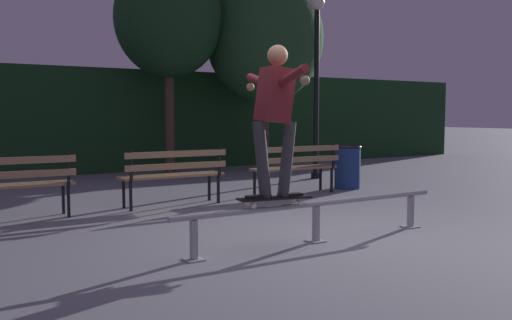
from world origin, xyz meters
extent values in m
plane|color=slate|center=(0.00, 0.00, 0.00)|extent=(90.00, 90.00, 0.00)
cube|color=#193D1E|center=(0.00, 8.67, 1.23)|extent=(24.00, 1.20, 2.46)
cylinder|color=#9E9EA3|center=(0.00, -0.06, 0.42)|extent=(3.46, 0.06, 0.06)
cube|color=#9E9EA3|center=(-1.47, -0.06, 0.19)|extent=(0.06, 0.06, 0.39)
cube|color=#9E9EA3|center=(-1.47, -0.06, 0.01)|extent=(0.18, 0.18, 0.01)
cube|color=#9E9EA3|center=(0.00, -0.06, 0.19)|extent=(0.06, 0.06, 0.39)
cube|color=#9E9EA3|center=(0.00, -0.06, 0.01)|extent=(0.18, 0.18, 0.01)
cube|color=#9E9EA3|center=(1.47, -0.06, 0.19)|extent=(0.06, 0.06, 0.39)
cube|color=#9E9EA3|center=(1.47, -0.06, 0.01)|extent=(0.18, 0.18, 0.01)
cube|color=black|center=(-0.55, -0.06, 0.52)|extent=(0.80, 0.32, 0.02)
cube|color=black|center=(-0.55, -0.06, 0.53)|extent=(0.79, 0.31, 0.00)
cube|color=#9E9EA3|center=(-0.29, -0.11, 0.51)|extent=(0.08, 0.18, 0.02)
cube|color=#9E9EA3|center=(-0.81, -0.02, 0.51)|extent=(0.08, 0.18, 0.02)
cylinder|color=beige|center=(-0.30, -0.19, 0.47)|extent=(0.06, 0.04, 0.05)
cylinder|color=beige|center=(-0.27, -0.03, 0.47)|extent=(0.06, 0.04, 0.05)
cylinder|color=beige|center=(-0.82, -0.10, 0.47)|extent=(0.06, 0.04, 0.05)
cylinder|color=beige|center=(-0.80, 0.06, 0.47)|extent=(0.06, 0.04, 0.05)
cube|color=black|center=(-0.37, -0.09, 0.55)|extent=(0.27, 0.14, 0.03)
cube|color=black|center=(-0.72, -0.04, 0.55)|extent=(0.27, 0.14, 0.03)
cylinder|color=#333338|center=(-0.41, -0.09, 0.92)|extent=(0.22, 0.16, 0.79)
cylinder|color=#333338|center=(-0.69, -0.04, 0.92)|extent=(0.22, 0.16, 0.79)
cube|color=maroon|center=(-0.55, -0.06, 1.58)|extent=(0.39, 0.41, 0.57)
cylinder|color=maroon|center=(-0.61, -0.44, 1.74)|extent=(0.18, 0.61, 0.21)
cylinder|color=maroon|center=(-0.49, 0.31, 1.74)|extent=(0.18, 0.61, 0.21)
sphere|color=#A37556|center=(-0.65, -0.72, 1.69)|extent=(0.09, 0.09, 0.09)
sphere|color=#A37556|center=(-0.44, 0.59, 1.69)|extent=(0.09, 0.09, 0.09)
sphere|color=#A37556|center=(-0.52, -0.07, 1.98)|extent=(0.21, 0.21, 0.21)
cube|color=black|center=(-1.95, 3.14, 0.22)|extent=(0.04, 0.04, 0.44)
cube|color=black|center=(-1.95, 2.82, 0.22)|extent=(0.04, 0.04, 0.44)
cube|color=black|center=(-1.95, 2.78, 0.66)|extent=(0.04, 0.04, 0.44)
cube|color=#937551|center=(-2.65, 3.12, 0.46)|extent=(1.60, 0.11, 0.04)
cube|color=#937551|center=(-2.65, 2.98, 0.46)|extent=(1.60, 0.11, 0.04)
cube|color=#937551|center=(-2.65, 2.84, 0.46)|extent=(1.60, 0.11, 0.04)
cube|color=#937551|center=(-2.65, 2.77, 0.62)|extent=(1.60, 0.05, 0.09)
cube|color=#937551|center=(-2.65, 2.77, 0.80)|extent=(1.60, 0.05, 0.09)
cube|color=black|center=(0.33, 3.14, 0.22)|extent=(0.04, 0.04, 0.44)
cube|color=black|center=(0.33, 2.82, 0.22)|extent=(0.04, 0.04, 0.44)
cube|color=black|center=(0.33, 2.78, 0.66)|extent=(0.04, 0.04, 0.44)
cube|color=black|center=(-1.08, 3.15, 0.22)|extent=(0.04, 0.04, 0.44)
cube|color=black|center=(-1.08, 2.83, 0.22)|extent=(0.04, 0.04, 0.44)
cube|color=black|center=(-1.08, 2.79, 0.66)|extent=(0.04, 0.04, 0.44)
cube|color=#937551|center=(-0.37, 3.12, 0.46)|extent=(1.60, 0.11, 0.04)
cube|color=#937551|center=(-0.37, 2.98, 0.46)|extent=(1.60, 0.11, 0.04)
cube|color=#937551|center=(-0.38, 2.84, 0.46)|extent=(1.60, 0.11, 0.04)
cube|color=#937551|center=(-0.38, 2.77, 0.62)|extent=(1.60, 0.05, 0.09)
cube|color=#937551|center=(-0.38, 2.77, 0.80)|extent=(1.60, 0.05, 0.09)
cube|color=black|center=(2.61, 3.14, 0.22)|extent=(0.04, 0.04, 0.44)
cube|color=black|center=(2.61, 2.82, 0.22)|extent=(0.04, 0.04, 0.44)
cube|color=black|center=(2.61, 2.78, 0.66)|extent=(0.04, 0.04, 0.44)
cube|color=black|center=(1.20, 3.15, 0.22)|extent=(0.04, 0.04, 0.44)
cube|color=black|center=(1.20, 2.83, 0.22)|extent=(0.04, 0.04, 0.44)
cube|color=black|center=(1.20, 2.79, 0.66)|extent=(0.04, 0.04, 0.44)
cube|color=#937551|center=(1.91, 3.12, 0.46)|extent=(1.60, 0.11, 0.04)
cube|color=#937551|center=(1.90, 2.98, 0.46)|extent=(1.60, 0.11, 0.04)
cube|color=#937551|center=(1.90, 2.84, 0.46)|extent=(1.60, 0.11, 0.04)
cube|color=#937551|center=(1.90, 2.77, 0.62)|extent=(1.60, 0.05, 0.09)
cube|color=#937551|center=(1.90, 2.77, 0.80)|extent=(1.60, 0.05, 0.09)
cylinder|color=#4C3828|center=(3.77, 6.82, 1.01)|extent=(0.22, 0.22, 2.02)
ellipsoid|color=#234C28|center=(3.77, 6.82, 3.24)|extent=(2.88, 2.88, 3.17)
cylinder|color=#4C3828|center=(1.38, 7.15, 1.26)|extent=(0.22, 0.22, 2.52)
ellipsoid|color=#193D1E|center=(1.38, 7.15, 3.56)|extent=(2.46, 2.46, 2.70)
cylinder|color=black|center=(3.72, 4.70, 1.80)|extent=(0.11, 0.11, 3.60)
sphere|color=#F2EACC|center=(3.72, 4.70, 3.74)|extent=(0.32, 0.32, 0.32)
cylinder|color=black|center=(3.72, 4.70, 0.06)|extent=(0.20, 0.20, 0.12)
cylinder|color=navy|center=(3.19, 3.06, 0.39)|extent=(0.48, 0.48, 0.78)
torus|color=black|center=(3.19, 3.06, 0.78)|extent=(0.52, 0.52, 0.04)
camera|label=1|loc=(-3.71, -4.78, 1.39)|focal=38.96mm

